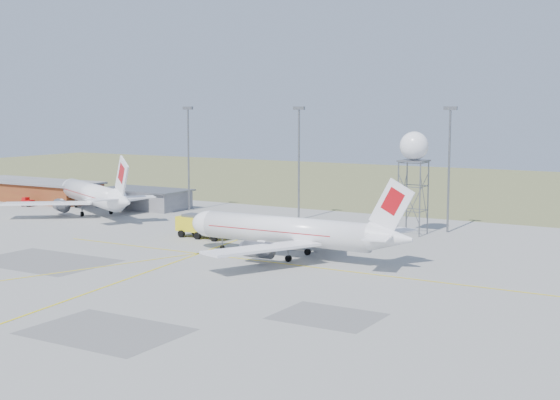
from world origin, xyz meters
The scene contains 12 objects.
ground centered at (0.00, 0.00, 0.00)m, with size 400.00×400.00×0.00m, color #A2A29D.
grass_strip centered at (0.00, 140.00, 0.01)m, with size 400.00×120.00×0.03m, color #5E6839.
building_orange centered at (-75.00, 62.00, 2.17)m, with size 33.00×12.00×4.30m.
building_grey centered at (-45.00, 64.00, 1.97)m, with size 19.00×10.00×3.90m.
mast_a centered at (-35.00, 66.00, 12.07)m, with size 2.20×0.50×20.50m.
mast_b centered at (-10.00, 66.00, 12.07)m, with size 2.20×0.50×20.50m.
mast_c centered at (18.00, 66.00, 12.07)m, with size 2.20×0.50×20.50m.
airliner_main centered at (6.62, 34.20, 3.54)m, with size 33.93×33.03×11.55m.
airliner_far centered at (-47.10, 52.13, 3.70)m, with size 33.28×30.79×12.08m.
radar_tower centered at (13.86, 61.06, 9.28)m, with size 4.57×4.57×16.54m.
fire_truck centered at (-12.60, 41.01, 1.79)m, with size 9.50×4.23×3.73m.
baggage_tug centered at (-67.77, 54.11, 0.69)m, with size 2.49×2.07×1.83m.
Camera 1 is at (59.24, -56.14, 20.35)m, focal length 50.00 mm.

